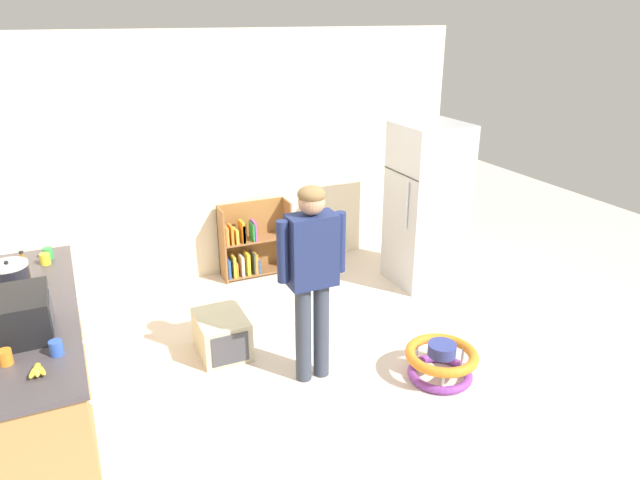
# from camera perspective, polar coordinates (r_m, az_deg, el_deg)

# --- Properties ---
(ground_plane) EXTENTS (12.00, 12.00, 0.00)m
(ground_plane) POSITION_cam_1_polar(r_m,az_deg,el_deg) (5.05, 1.08, -12.68)
(ground_plane) COLOR beige
(ground_plane) RESTS_ON ground
(back_wall) EXTENTS (5.20, 0.06, 2.70)m
(back_wall) POSITION_cam_1_polar(r_m,az_deg,el_deg) (6.53, -7.73, 8.18)
(back_wall) COLOR beige
(back_wall) RESTS_ON ground
(kitchen_counter) EXTENTS (0.65, 2.38, 0.90)m
(kitchen_counter) POSITION_cam_1_polar(r_m,az_deg,el_deg) (4.77, -25.99, -11.02)
(kitchen_counter) COLOR #B28147
(kitchen_counter) RESTS_ON ground
(refrigerator) EXTENTS (0.73, 0.68, 1.78)m
(refrigerator) POSITION_cam_1_polar(r_m,az_deg,el_deg) (6.39, 10.51, 3.43)
(refrigerator) COLOR #B7BABF
(refrigerator) RESTS_ON ground
(bookshelf) EXTENTS (0.80, 0.28, 0.85)m
(bookshelf) POSITION_cam_1_polar(r_m,az_deg,el_deg) (6.65, -6.94, -0.46)
(bookshelf) COLOR brown
(bookshelf) RESTS_ON ground
(standing_person) EXTENTS (0.57, 0.22, 1.66)m
(standing_person) POSITION_cam_1_polar(r_m,az_deg,el_deg) (4.48, -0.80, -2.71)
(standing_person) COLOR #363E4D
(standing_person) RESTS_ON ground
(baby_walker) EXTENTS (0.60, 0.60, 0.32)m
(baby_walker) POSITION_cam_1_polar(r_m,az_deg,el_deg) (4.97, 11.88, -11.64)
(baby_walker) COLOR purple
(baby_walker) RESTS_ON ground
(pet_carrier) EXTENTS (0.42, 0.55, 0.36)m
(pet_carrier) POSITION_cam_1_polar(r_m,az_deg,el_deg) (5.26, -9.69, -9.19)
(pet_carrier) COLOR beige
(pet_carrier) RESTS_ON ground
(microwave) EXTENTS (0.37, 0.48, 0.28)m
(microwave) POSITION_cam_1_polar(r_m,az_deg,el_deg) (4.19, -27.54, -6.58)
(microwave) COLOR black
(microwave) RESTS_ON kitchen_counter
(crock_pot) EXTENTS (0.28, 0.28, 0.30)m
(crock_pot) POSITION_cam_1_polar(r_m,az_deg,el_deg) (4.73, -28.32, -3.64)
(crock_pot) COLOR black
(crock_pot) RESTS_ON kitchen_counter
(banana_bunch) EXTENTS (0.12, 0.16, 0.04)m
(banana_bunch) POSITION_cam_1_polar(r_m,az_deg,el_deg) (3.77, -26.19, -11.47)
(banana_bunch) COLOR yellow
(banana_bunch) RESTS_ON kitchen_counter
(amber_bottle) EXTENTS (0.07, 0.07, 0.25)m
(amber_bottle) POSITION_cam_1_polar(r_m,az_deg,el_deg) (5.02, -27.22, -2.54)
(amber_bottle) COLOR #9E661E
(amber_bottle) RESTS_ON kitchen_counter
(yellow_cup) EXTENTS (0.08, 0.08, 0.09)m
(yellow_cup) POSITION_cam_1_polar(r_m,az_deg,el_deg) (5.28, -25.56, -1.71)
(yellow_cup) COLOR yellow
(yellow_cup) RESTS_ON kitchen_counter
(blue_cup) EXTENTS (0.08, 0.08, 0.09)m
(blue_cup) POSITION_cam_1_polar(r_m,az_deg,el_deg) (3.91, -24.66, -9.69)
(blue_cup) COLOR blue
(blue_cup) RESTS_ON kitchen_counter
(orange_cup) EXTENTS (0.08, 0.08, 0.09)m
(orange_cup) POSITION_cam_1_polar(r_m,az_deg,el_deg) (3.95, -28.71, -10.14)
(orange_cup) COLOR orange
(orange_cup) RESTS_ON kitchen_counter
(green_cup) EXTENTS (0.08, 0.08, 0.09)m
(green_cup) POSITION_cam_1_polar(r_m,az_deg,el_deg) (5.39, -25.33, -1.19)
(green_cup) COLOR green
(green_cup) RESTS_ON kitchen_counter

